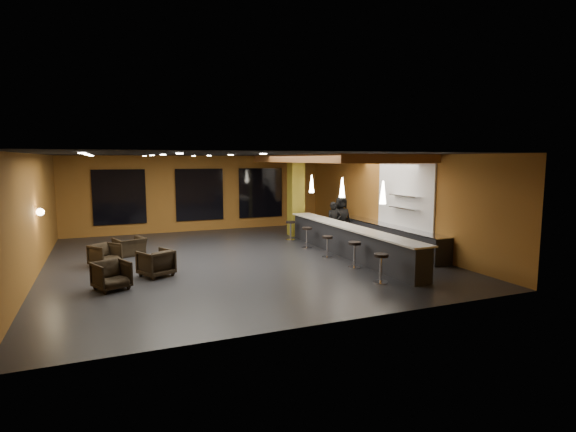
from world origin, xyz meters
name	(u,v)px	position (x,y,z in m)	size (l,w,h in m)	color
floor	(239,260)	(0.00, 0.00, -0.05)	(12.00, 13.00, 0.10)	black
ceiling	(237,153)	(0.00, 0.00, 3.55)	(12.00, 13.00, 0.10)	black
wall_back	(199,193)	(0.00, 6.55, 1.75)	(12.00, 0.10, 3.50)	brown
wall_front	(330,240)	(0.00, -6.55, 1.75)	(12.00, 0.10, 3.50)	brown
wall_left	(31,216)	(-6.05, 0.00, 1.75)	(0.10, 13.00, 3.50)	brown
wall_right	(390,201)	(6.05, 0.00, 1.75)	(0.10, 13.00, 3.50)	brown
wood_soffit	(331,159)	(4.00, 1.00, 3.36)	(3.60, 8.00, 0.28)	#965A2B
window_left	(119,197)	(-3.50, 6.44, 1.70)	(2.20, 0.06, 2.40)	black
window_center	(200,195)	(0.00, 6.44, 1.70)	(2.20, 0.06, 2.40)	black
window_right	(261,193)	(3.00, 6.44, 1.70)	(2.20, 0.06, 2.40)	black
tile_backsplash	(405,196)	(5.96, -1.00, 2.00)	(0.06, 3.20, 2.40)	white
bar_counter	(348,242)	(3.65, -1.00, 0.50)	(0.60, 8.00, 1.00)	black
bar_top	(349,227)	(3.65, -1.00, 1.02)	(0.78, 8.10, 0.05)	silver
prep_counter	(388,237)	(5.65, -0.50, 0.43)	(0.70, 6.00, 0.86)	black
prep_top	(389,225)	(5.65, -0.50, 0.89)	(0.72, 6.00, 0.03)	silver
wall_shelf_lower	(405,208)	(5.82, -1.20, 1.60)	(0.30, 1.50, 0.03)	silver
wall_shelf_upper	(405,196)	(5.82, -1.20, 2.05)	(0.30, 1.50, 0.03)	silver
column	(296,196)	(3.65, 3.60, 1.75)	(0.60, 0.60, 3.50)	olive
wall_sconce	(40,212)	(-5.88, 0.50, 1.80)	(0.22, 0.22, 0.22)	#FFE5B2
pendant_0	(383,192)	(3.65, -3.00, 2.35)	(0.20, 0.20, 0.70)	white
pendant_1	(342,187)	(3.65, -0.50, 2.35)	(0.20, 0.20, 0.70)	white
pendant_2	(312,184)	(3.65, 2.00, 2.35)	(0.20, 0.20, 0.70)	white
staff_a	(334,222)	(4.39, 1.44, 0.82)	(0.60, 0.39, 1.64)	black
staff_b	(335,220)	(5.00, 2.51, 0.75)	(0.73, 0.57, 1.50)	black
staff_c	(341,218)	(4.91, 1.80, 0.90)	(0.88, 0.57, 1.81)	black
armchair_a	(112,275)	(-4.04, -2.22, 0.37)	(0.79, 0.81, 0.74)	black
armchair_b	(156,263)	(-2.83, -1.28, 0.39)	(0.82, 0.85, 0.77)	black
armchair_c	(105,255)	(-4.18, 0.62, 0.35)	(0.75, 0.77, 0.70)	black
armchair_d	(130,247)	(-3.37, 1.95, 0.31)	(0.96, 0.84, 0.62)	black
bar_stool_0	(381,264)	(2.73, -4.34, 0.52)	(0.41, 0.41, 0.81)	silver
bar_stool_1	(355,251)	(2.96, -2.58, 0.52)	(0.41, 0.41, 0.81)	silver
bar_stool_2	(327,244)	(2.85, -0.96, 0.48)	(0.38, 0.38, 0.74)	silver
bar_stool_3	(307,235)	(2.89, 0.79, 0.51)	(0.40, 0.40, 0.79)	silver
bar_stool_4	(291,228)	(2.95, 2.54, 0.51)	(0.40, 0.40, 0.80)	silver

